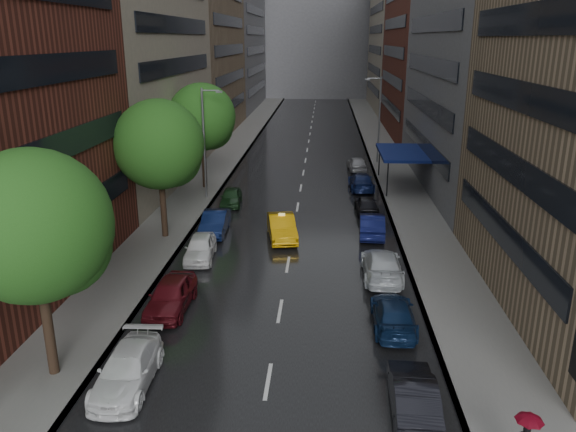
% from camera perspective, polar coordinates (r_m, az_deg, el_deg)
% --- Properties ---
extents(road, '(14.00, 140.00, 0.01)m').
position_cam_1_polar(road, '(66.34, 1.91, 6.39)').
color(road, black).
rests_on(road, ground).
extents(sidewalk_left, '(4.00, 140.00, 0.15)m').
position_cam_1_polar(sidewalk_left, '(67.20, -5.83, 6.52)').
color(sidewalk_left, gray).
rests_on(sidewalk_left, ground).
extents(sidewalk_right, '(4.00, 140.00, 0.15)m').
position_cam_1_polar(sidewalk_right, '(66.66, 9.71, 6.27)').
color(sidewalk_right, gray).
rests_on(sidewalk_right, ground).
extents(buildings_left, '(8.00, 108.00, 38.00)m').
position_cam_1_polar(buildings_left, '(75.82, -9.84, 19.71)').
color(buildings_left, maroon).
rests_on(buildings_left, ground).
extents(buildings_right, '(8.05, 109.10, 36.00)m').
position_cam_1_polar(buildings_right, '(72.93, 14.76, 18.75)').
color(buildings_right, '#937A5B').
rests_on(buildings_right, ground).
extents(building_far, '(40.00, 14.00, 32.00)m').
position_cam_1_polar(building_far, '(133.08, 3.01, 18.94)').
color(building_far, slate).
rests_on(building_far, ground).
extents(tree_near, '(5.80, 5.80, 9.24)m').
position_cam_1_polar(tree_near, '(22.67, -24.44, -0.96)').
color(tree_near, '#382619').
rests_on(tree_near, ground).
extents(tree_mid, '(5.85, 5.85, 9.32)m').
position_cam_1_polar(tree_mid, '(37.35, -12.97, 7.08)').
color(tree_mid, '#382619').
rests_on(tree_mid, ground).
extents(tree_far, '(5.85, 5.85, 9.33)m').
position_cam_1_polar(tree_far, '(49.93, -8.73, 9.90)').
color(tree_far, '#382619').
rests_on(tree_far, ground).
extents(taxi, '(2.54, 5.11, 1.61)m').
position_cam_1_polar(taxi, '(37.69, -0.64, -1.14)').
color(taxi, '#E29F0B').
rests_on(taxi, ground).
extents(parked_cars_left, '(2.09, 29.34, 1.60)m').
position_cam_1_polar(parked_cars_left, '(32.96, -9.61, -4.35)').
color(parked_cars_left, white).
rests_on(parked_cars_left, ground).
extents(parked_cars_right, '(2.26, 43.28, 1.55)m').
position_cam_1_polar(parked_cars_right, '(38.42, 8.56, -1.08)').
color(parked_cars_right, black).
rests_on(parked_cars_right, ground).
extents(street_lamp_left, '(1.74, 0.22, 9.00)m').
position_cam_1_polar(street_lamp_left, '(46.77, -8.44, 7.54)').
color(street_lamp_left, gray).
rests_on(street_lamp_left, sidewalk_left).
extents(street_lamp_right, '(1.74, 0.22, 9.00)m').
position_cam_1_polar(street_lamp_right, '(60.84, 9.19, 9.82)').
color(street_lamp_right, gray).
rests_on(street_lamp_right, sidewalk_right).
extents(awning, '(4.00, 8.00, 3.12)m').
position_cam_1_polar(awning, '(51.46, 11.49, 6.31)').
color(awning, navy).
rests_on(awning, sidewalk_right).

